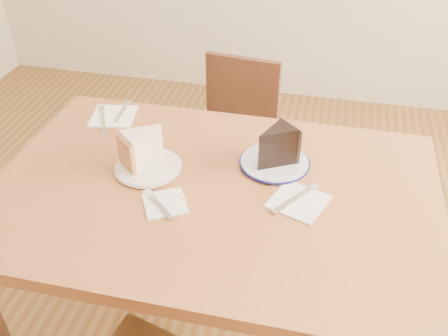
% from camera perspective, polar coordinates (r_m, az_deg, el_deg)
% --- Properties ---
extents(table, '(1.20, 0.80, 0.75)m').
position_cam_1_polar(table, '(1.41, -1.13, -5.47)').
color(table, brown).
rests_on(table, ground).
extents(chair_far, '(0.42, 0.42, 0.76)m').
position_cam_1_polar(chair_far, '(2.12, 1.00, 2.97)').
color(chair_far, black).
rests_on(chair_far, ground).
extents(plate_cream, '(0.18, 0.18, 0.01)m').
position_cam_1_polar(plate_cream, '(1.43, -8.62, 0.07)').
color(plate_cream, silver).
rests_on(plate_cream, table).
extents(plate_navy, '(0.19, 0.19, 0.01)m').
position_cam_1_polar(plate_navy, '(1.44, 5.78, 0.61)').
color(plate_navy, white).
rests_on(plate_navy, table).
extents(carrot_cake, '(0.13, 0.14, 0.09)m').
position_cam_1_polar(carrot_cake, '(1.42, -8.98, 2.34)').
color(carrot_cake, '#FAEACE').
rests_on(carrot_cake, plate_cream).
extents(chocolate_cake, '(0.13, 0.13, 0.10)m').
position_cam_1_polar(chocolate_cake, '(1.39, 5.70, 2.17)').
color(chocolate_cake, black).
rests_on(chocolate_cake, plate_navy).
extents(napkin_cream, '(0.14, 0.14, 0.00)m').
position_cam_1_polar(napkin_cream, '(1.30, -6.74, -4.04)').
color(napkin_cream, white).
rests_on(napkin_cream, table).
extents(napkin_navy, '(0.17, 0.17, 0.00)m').
position_cam_1_polar(napkin_navy, '(1.31, 8.50, -3.78)').
color(napkin_navy, white).
rests_on(napkin_navy, table).
extents(napkin_spare, '(0.16, 0.16, 0.00)m').
position_cam_1_polar(napkin_spare, '(1.70, -12.54, 5.83)').
color(napkin_spare, white).
rests_on(napkin_spare, table).
extents(fork_cream, '(0.11, 0.11, 0.00)m').
position_cam_1_polar(fork_cream, '(1.29, -7.45, -4.18)').
color(fork_cream, silver).
rests_on(fork_cream, napkin_cream).
extents(knife_navy, '(0.11, 0.15, 0.00)m').
position_cam_1_polar(knife_navy, '(1.32, 8.17, -3.47)').
color(knife_navy, silver).
rests_on(knife_navy, napkin_navy).
extents(fork_spare, '(0.02, 0.14, 0.00)m').
position_cam_1_polar(fork_spare, '(1.71, -11.55, 6.35)').
color(fork_spare, white).
rests_on(fork_spare, napkin_spare).
extents(knife_spare, '(0.09, 0.15, 0.00)m').
position_cam_1_polar(knife_spare, '(1.68, -13.70, 5.50)').
color(knife_spare, silver).
rests_on(knife_spare, napkin_spare).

